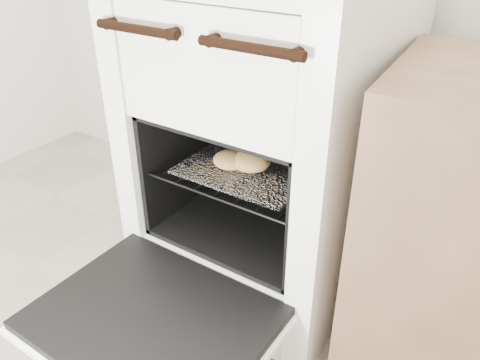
# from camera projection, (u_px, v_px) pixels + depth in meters

# --- Properties ---
(stove) EXTENTS (0.64, 0.72, 0.99)m
(stove) POSITION_uv_depth(u_px,v_px,m) (269.00, 143.00, 1.41)
(stove) COLOR white
(stove) RESTS_ON ground
(oven_door) EXTENTS (0.58, 0.45, 0.04)m
(oven_door) POSITION_uv_depth(u_px,v_px,m) (152.00, 321.00, 1.15)
(oven_door) COLOR black
(oven_door) RESTS_ON stove
(oven_rack) EXTENTS (0.47, 0.45, 0.01)m
(oven_rack) POSITION_uv_depth(u_px,v_px,m) (256.00, 165.00, 1.38)
(oven_rack) COLOR black
(oven_rack) RESTS_ON stove
(foil_sheet) EXTENTS (0.37, 0.32, 0.01)m
(foil_sheet) POSITION_uv_depth(u_px,v_px,m) (252.00, 166.00, 1.36)
(foil_sheet) COLOR white
(foil_sheet) RESTS_ON oven_rack
(baked_rolls) EXTENTS (0.19, 0.29, 0.05)m
(baked_rolls) POSITION_uv_depth(u_px,v_px,m) (250.00, 156.00, 1.35)
(baked_rolls) COLOR #DAB157
(baked_rolls) RESTS_ON foil_sheet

